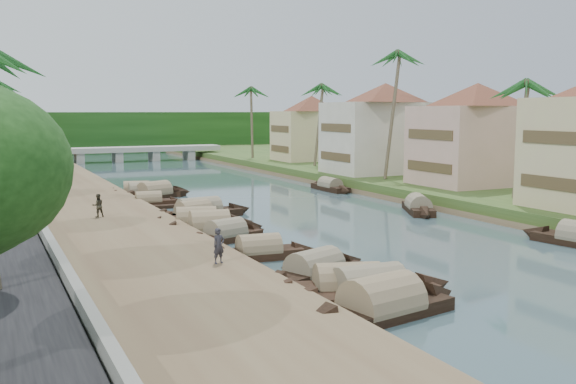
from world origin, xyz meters
name	(u,v)px	position (x,y,z in m)	size (l,w,h in m)	color
ground	(384,240)	(0.00, 0.00, 0.00)	(220.00, 220.00, 0.00)	#3B5258
left_bank	(81,208)	(-16.00, 20.00, 0.40)	(10.00, 180.00, 0.80)	brown
right_bank	(427,184)	(19.00, 20.00, 0.60)	(16.00, 180.00, 1.20)	#324B1E
retaining_wall	(25,199)	(-20.20, 20.00, 1.35)	(0.40, 180.00, 1.10)	gray
treeline	(105,132)	(0.00, 100.00, 4.00)	(120.00, 14.00, 8.00)	#14360E
bridge	(136,151)	(0.00, 72.00, 1.72)	(28.00, 4.00, 2.40)	#99988F
building_mid	(476,133)	(19.99, 14.00, 6.13)	(14.11, 14.11, 9.70)	#D2A194
building_far	(385,127)	(18.99, 28.00, 6.38)	(15.59, 15.59, 10.20)	beige
building_distant	(311,127)	(19.99, 48.00, 5.88)	(12.62, 12.62, 9.20)	tan
sampan_0	(369,291)	(-8.13, -10.80, 0.42)	(8.91, 2.25, 2.31)	black
sampan_1	(381,307)	(-8.95, -13.01, 0.42)	(9.05, 3.54, 2.58)	black
sampan_2	(348,288)	(-8.69, -9.97, 0.42)	(8.65, 4.22, 2.25)	black
sampan_3	(315,271)	(-8.62, -6.69, 0.41)	(7.97, 4.37, 2.14)	black
sampan_4	(259,252)	(-9.36, -1.45, 0.41)	(6.99, 2.20, 1.99)	black
sampan_5	(210,228)	(-9.49, 6.70, 0.42)	(7.85, 2.99, 2.42)	black
sampan_6	(226,235)	(-9.34, 3.96, 0.41)	(6.94, 3.65, 2.06)	black
sampan_7	(197,222)	(-9.57, 9.31, 0.42)	(8.37, 3.96, 2.19)	black
sampan_8	(194,215)	(-8.77, 12.54, 0.42)	(7.30, 3.62, 2.21)	black
sampan_9	(199,212)	(-8.04, 13.44, 0.42)	(9.54, 3.13, 2.35)	black
sampan_10	(149,202)	(-10.17, 21.04, 0.40)	(6.45, 1.96, 1.81)	black
sampan_11	(155,194)	(-8.37, 26.14, 0.42)	(8.43, 4.84, 2.38)	black
sampan_12	(145,193)	(-9.06, 26.98, 0.41)	(9.05, 2.30, 2.14)	black
sampan_13	(137,191)	(-9.51, 28.76, 0.41)	(7.37, 2.95, 2.01)	black
sampan_15	(418,207)	(8.94, 8.21, 0.41)	(4.96, 7.76, 2.12)	black
sampan_16	(330,187)	(9.58, 24.01, 0.41)	(1.68, 7.85, 1.95)	black
canoe_1	(318,262)	(-6.95, -3.94, 0.10)	(4.83, 1.31, 0.77)	black
canoe_2	(155,208)	(-10.03, 19.53, 0.10)	(5.73, 1.25, 0.83)	black
palm_1	(521,85)	(16.00, 4.66, 10.31)	(3.20, 3.20, 10.87)	brown
palm_2	(390,56)	(15.00, 21.46, 13.81)	(3.20, 3.20, 14.50)	brown
palm_3	(317,87)	(16.00, 39.03, 11.22)	(3.20, 3.20, 11.81)	brown
palm_7	(252,90)	(14.00, 55.74, 11.34)	(3.20, 3.20, 11.95)	brown
tree_6	(416,130)	(24.00, 28.85, 5.97)	(4.17, 4.17, 6.58)	#443827
person_near	(219,246)	(-12.85, -4.61, 1.68)	(0.64, 0.42, 1.76)	#27262E
person_far	(98,206)	(-15.86, 12.18, 1.63)	(0.80, 0.63, 1.65)	#302D21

